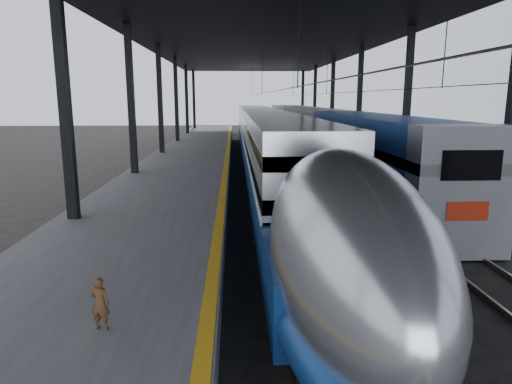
{
  "coord_description": "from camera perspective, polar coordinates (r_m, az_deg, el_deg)",
  "views": [
    {
      "loc": [
        -0.16,
        -10.75,
        5.1
      ],
      "look_at": [
        0.56,
        4.35,
        2.0
      ],
      "focal_mm": 32.0,
      "sensor_mm": 36.0,
      "label": 1
    }
  ],
  "objects": [
    {
      "name": "yellow_strip",
      "position": [
        31.03,
        -3.7,
        3.97
      ],
      "size": [
        0.3,
        80.0,
        0.01
      ],
      "primitive_type": "cube",
      "color": "orange",
      "rests_on": "platform"
    },
    {
      "name": "tgv_train",
      "position": [
        36.25,
        0.72,
        6.67
      ],
      "size": [
        2.99,
        65.2,
        4.28
      ],
      "color": "#B0B2B7",
      "rests_on": "ground"
    },
    {
      "name": "second_train",
      "position": [
        41.37,
        7.32,
        7.44
      ],
      "size": [
        3.13,
        56.05,
        4.31
      ],
      "color": "#164093",
      "rests_on": "ground"
    },
    {
      "name": "platform",
      "position": [
        31.27,
        -8.83,
        2.98
      ],
      "size": [
        6.0,
        80.0,
        1.0
      ],
      "primitive_type": "cube",
      "color": "#4C4C4F",
      "rests_on": "ground"
    },
    {
      "name": "ground",
      "position": [
        11.9,
        -1.73,
        -13.79
      ],
      "size": [
        160.0,
        160.0,
        0.0
      ],
      "primitive_type": "plane",
      "color": "black",
      "rests_on": "ground"
    },
    {
      "name": "child",
      "position": [
        8.87,
        -18.92,
        -13.05
      ],
      "size": [
        0.4,
        0.3,
        0.99
      ],
      "primitive_type": "imported",
      "rotation": [
        0.0,
        0.0,
        2.96
      ],
      "color": "#51311B",
      "rests_on": "platform"
    },
    {
      "name": "canopy",
      "position": [
        31.08,
        1.17,
        19.0
      ],
      "size": [
        18.0,
        75.0,
        9.47
      ],
      "color": "black",
      "rests_on": "ground"
    },
    {
      "name": "rails",
      "position": [
        31.51,
        5.83,
        2.35
      ],
      "size": [
        6.52,
        80.0,
        0.16
      ],
      "color": "slate",
      "rests_on": "ground"
    }
  ]
}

